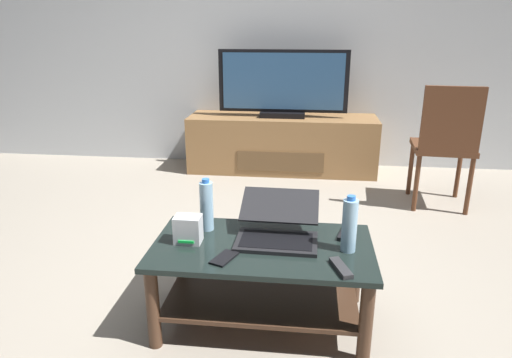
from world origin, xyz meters
TOP-DOWN VIEW (x-y plane):
  - ground_plane at (0.00, 0.00)m, footprint 7.68×7.68m
  - back_wall at (0.00, 2.47)m, footprint 6.40×0.12m
  - coffee_table at (0.15, -0.32)m, footprint 1.02×0.56m
  - media_cabinet at (0.09, 2.15)m, footprint 1.80×0.52m
  - television at (0.09, 2.13)m, footprint 1.21×0.20m
  - dining_chair at (1.37, 1.30)m, footprint 0.47×0.47m
  - laptop at (0.21, -0.24)m, footprint 0.39×0.40m
  - router_box at (-0.20, -0.33)m, footprint 0.12×0.09m
  - water_bottle_near at (-0.14, -0.18)m, footprint 0.07×0.07m
  - water_bottle_far at (0.53, -0.33)m, footprint 0.07×0.07m
  - cell_phone at (-0.01, -0.48)m, footprint 0.12×0.16m
  - tv_remote at (0.49, -0.51)m, footprint 0.09×0.17m
  - soundbar_remote at (0.53, -0.17)m, footprint 0.08×0.17m

SIDE VIEW (x-z plane):
  - ground_plane at x=0.00m, z-range 0.00..0.00m
  - media_cabinet at x=0.09m, z-range 0.00..0.54m
  - coffee_table at x=0.15m, z-range 0.08..0.49m
  - cell_phone at x=-0.01m, z-range 0.41..0.42m
  - tv_remote at x=0.49m, z-range 0.41..0.43m
  - soundbar_remote at x=0.53m, z-range 0.41..0.43m
  - laptop at x=0.21m, z-range 0.38..0.56m
  - router_box at x=-0.20m, z-range 0.41..0.54m
  - water_bottle_far at x=0.53m, z-range 0.41..0.67m
  - water_bottle_near at x=-0.14m, z-range 0.41..0.67m
  - dining_chair at x=1.37m, z-range 0.06..1.03m
  - television at x=0.09m, z-range 0.53..1.15m
  - back_wall at x=0.00m, z-range 0.00..2.80m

